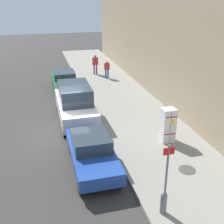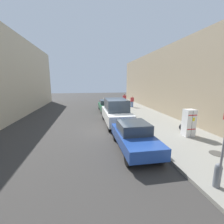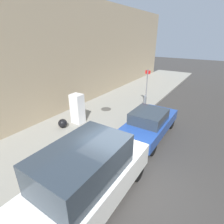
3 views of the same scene
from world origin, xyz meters
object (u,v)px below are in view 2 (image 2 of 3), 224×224
at_px(fire_hydrant, 218,175).
at_px(parked_hatchback_blue, 134,136).
at_px(street_sign_post, 224,146).
at_px(trash_bag, 183,127).
at_px(discarded_refrigerator, 189,123).
at_px(parked_van_white, 116,112).
at_px(parked_sedan_green, 107,105).
at_px(pedestrian_walking_far, 125,99).
at_px(pedestrian_standing_near, 132,101).

xyz_separation_m(fire_hydrant, parked_hatchback_blue, (1.73, -3.48, 0.18)).
distance_m(street_sign_post, trash_bag, 6.25).
bearing_deg(discarded_refrigerator, parked_van_white, -44.57).
height_order(street_sign_post, parked_sedan_green, street_sign_post).
bearing_deg(street_sign_post, parked_hatchback_blue, -64.36).
relative_size(pedestrian_walking_far, parked_hatchback_blue, 0.42).
relative_size(discarded_refrigerator, fire_hydrant, 2.06).
height_order(trash_bag, parked_sedan_green, parked_sedan_green).
bearing_deg(pedestrian_standing_near, parked_van_white, 31.35).
distance_m(street_sign_post, parked_van_white, 8.73).
height_order(discarded_refrigerator, pedestrian_walking_far, pedestrian_walking_far).
distance_m(fire_hydrant, pedestrian_walking_far, 17.64).
height_order(parked_sedan_green, parked_hatchback_blue, parked_hatchback_blue).
relative_size(pedestrian_walking_far, pedestrian_standing_near, 1.13).
relative_size(parked_van_white, parked_hatchback_blue, 1.19).
distance_m(trash_bag, pedestrian_standing_near, 10.58).
bearing_deg(parked_hatchback_blue, pedestrian_walking_far, -102.32).
distance_m(fire_hydrant, trash_bag, 6.05).
xyz_separation_m(discarded_refrigerator, pedestrian_walking_far, (0.91, -13.04, 0.15)).
bearing_deg(pedestrian_standing_near, pedestrian_walking_far, -98.04).
bearing_deg(parked_sedan_green, trash_bag, 115.63).
xyz_separation_m(fire_hydrant, pedestrian_walking_far, (-1.34, -17.57, 0.58)).
bearing_deg(pedestrian_standing_near, parked_sedan_green, -8.46).
distance_m(discarded_refrigerator, street_sign_post, 5.18).
distance_m(trash_bag, pedestrian_walking_far, 12.17).
height_order(parked_van_white, parked_hatchback_blue, parked_van_white).
xyz_separation_m(street_sign_post, fire_hydrant, (-0.02, -0.08, -1.05)).
relative_size(pedestrian_standing_near, parked_van_white, 0.31).
xyz_separation_m(trash_bag, pedestrian_walking_far, (1.19, -12.08, 0.76)).
relative_size(discarded_refrigerator, parked_van_white, 0.35).
bearing_deg(trash_bag, fire_hydrant, 65.23).
height_order(pedestrian_standing_near, parked_hatchback_blue, pedestrian_standing_near).
bearing_deg(parked_hatchback_blue, street_sign_post, 115.64).
distance_m(discarded_refrigerator, trash_bag, 1.17).
height_order(pedestrian_standing_near, parked_van_white, parked_van_white).
bearing_deg(fire_hydrant, pedestrian_walking_far, -94.37).
bearing_deg(fire_hydrant, pedestrian_standing_near, -97.21).
bearing_deg(discarded_refrigerator, street_sign_post, 63.77).
distance_m(pedestrian_walking_far, parked_hatchback_blue, 14.43).
xyz_separation_m(pedestrian_walking_far, parked_sedan_green, (3.08, 3.19, -0.43)).
xyz_separation_m(discarded_refrigerator, pedestrian_standing_near, (0.22, -11.51, 0.01)).
bearing_deg(fire_hydrant, parked_van_white, -78.42).
xyz_separation_m(trash_bag, parked_sedan_green, (4.27, -8.89, 0.33)).
bearing_deg(street_sign_post, pedestrian_walking_far, -94.43).
bearing_deg(pedestrian_standing_near, fire_hydrant, 50.54).
xyz_separation_m(discarded_refrigerator, fire_hydrant, (2.25, 4.54, -0.43)).
relative_size(trash_bag, pedestrian_standing_near, 0.32).
relative_size(pedestrian_standing_near, parked_hatchback_blue, 0.37).
relative_size(street_sign_post, trash_bag, 5.34).
distance_m(pedestrian_walking_far, parked_sedan_green, 4.45).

